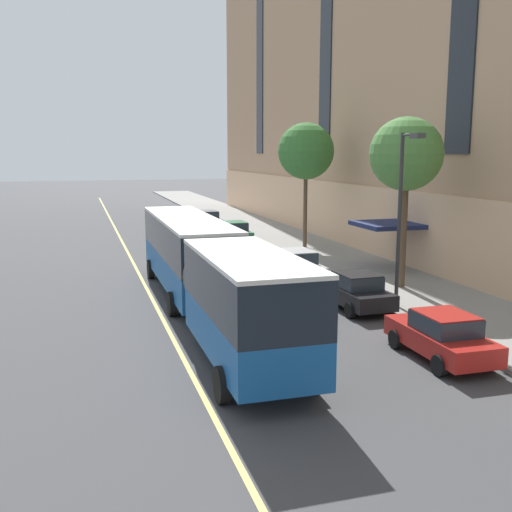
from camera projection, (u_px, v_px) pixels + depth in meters
name	position (u px, v px, depth m)	size (l,w,h in m)	color
ground_plane	(265.00, 360.00, 19.02)	(260.00, 260.00, 0.00)	#424244
sidewalk	(464.00, 312.00, 24.51)	(5.85, 160.00, 0.15)	gray
city_bus	(205.00, 266.00, 23.70)	(2.90, 19.97, 3.60)	#19569E
parked_car_silver_0	(296.00, 264.00, 31.07)	(1.92, 4.78, 1.56)	#B7B7BC
parked_car_green_1	(234.00, 232.00, 43.79)	(2.00, 4.59, 1.56)	#23603D
parked_car_red_2	(442.00, 336.00, 18.96)	(1.97, 4.24, 1.56)	#B21E19
parked_car_black_5	(355.00, 291.00, 25.15)	(2.05, 4.34, 1.56)	black
parked_car_darkgray_7	(207.00, 219.00, 52.02)	(1.98, 4.72, 1.56)	#4C4C51
street_tree_far_uptown	(406.00, 155.00, 27.69)	(3.41, 3.41, 8.01)	brown
street_tree_far_downtown	(306.00, 152.00, 39.71)	(3.74, 3.74, 8.33)	brown
street_lamp	(403.00, 203.00, 24.25)	(0.36, 1.48, 7.15)	#2D2D30
lane_centerline	(173.00, 339.00, 21.16)	(0.16, 140.00, 0.01)	#E0D66B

